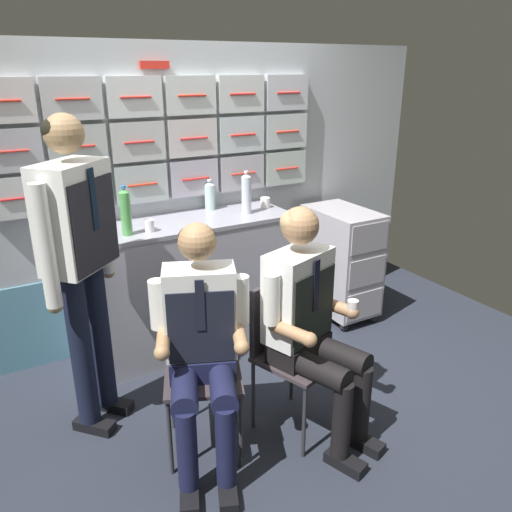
{
  "coord_description": "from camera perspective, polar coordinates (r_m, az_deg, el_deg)",
  "views": [
    {
      "loc": [
        -1.39,
        -2.1,
        1.98
      ],
      "look_at": [
        -0.02,
        0.27,
        0.96
      ],
      "focal_mm": 35.66,
      "sensor_mm": 36.0,
      "label": 1
    }
  ],
  "objects": [
    {
      "name": "folding_chair_center",
      "position": [
        2.91,
        3.32,
        -9.29
      ],
      "size": [
        0.51,
        0.51,
        0.87
      ],
      "color": "#2D2D33",
      "rests_on": "ground"
    },
    {
      "name": "galley_bulkhead",
      "position": [
        3.83,
        -8.24,
        7.08
      ],
      "size": [
        4.2,
        0.14,
        2.15
      ],
      "color": "#B2B8BE",
      "rests_on": "ground"
    },
    {
      "name": "sparkling_bottle_green",
      "position": [
        3.69,
        -1.09,
        7.03
      ],
      "size": [
        0.07,
        0.07,
        0.31
      ],
      "color": "silver",
      "rests_on": "galley_counter"
    },
    {
      "name": "ground",
      "position": [
        3.22,
        2.93,
        -18.0
      ],
      "size": [
        4.8,
        4.8,
        0.04
      ],
      "primitive_type": "cube",
      "color": "#252934"
    },
    {
      "name": "crew_member_left",
      "position": [
        2.57,
        -6.14,
        -9.18
      ],
      "size": [
        0.56,
        0.68,
        1.29
      ],
      "color": "black",
      "rests_on": "ground"
    },
    {
      "name": "service_trolley",
      "position": [
        4.25,
        9.51,
        -0.43
      ],
      "size": [
        0.4,
        0.65,
        0.91
      ],
      "color": "black",
      "rests_on": "ground"
    },
    {
      "name": "folding_chair_left",
      "position": [
        2.8,
        -6.1,
        -10.71
      ],
      "size": [
        0.52,
        0.52,
        0.87
      ],
      "color": "#2D2D33",
      "rests_on": "ground"
    },
    {
      "name": "water_bottle_blue_cap",
      "position": [
        3.3,
        -14.42,
        4.82
      ],
      "size": [
        0.07,
        0.07,
        0.32
      ],
      "color": "#51A250",
      "rests_on": "galley_counter"
    },
    {
      "name": "water_bottle_short",
      "position": [
        3.82,
        -5.2,
        6.77
      ],
      "size": [
        0.08,
        0.08,
        0.23
      ],
      "color": "silver",
      "rests_on": "galley_counter"
    },
    {
      "name": "crew_member_standing",
      "position": [
        2.83,
        -19.23,
        0.72
      ],
      "size": [
        0.45,
        0.44,
        1.78
      ],
      "color": "black",
      "rests_on": "ground"
    },
    {
      "name": "galley_counter",
      "position": [
        3.74,
        -7.8,
        -3.25
      ],
      "size": [
        1.55,
        0.53,
        0.98
      ],
      "color": "#A6A6B4",
      "rests_on": "ground"
    },
    {
      "name": "crew_member_center",
      "position": [
        2.73,
        6.04,
        -6.7
      ],
      "size": [
        0.55,
        0.7,
        1.32
      ],
      "color": "black",
      "rests_on": "ground"
    },
    {
      "name": "paper_cup_tan",
      "position": [
        3.36,
        -11.87,
        3.37
      ],
      "size": [
        0.06,
        0.06,
        0.08
      ],
      "color": "white",
      "rests_on": "galley_counter"
    },
    {
      "name": "coffee_cup_white",
      "position": [
        3.87,
        1.03,
        6.05
      ],
      "size": [
        0.07,
        0.07,
        0.08
      ],
      "color": "white",
      "rests_on": "galley_counter"
    }
  ]
}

